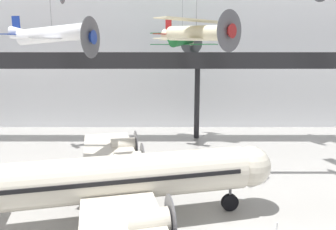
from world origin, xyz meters
name	(u,v)px	position (x,y,z in m)	size (l,w,h in m)	color
hangar_back_wall	(193,36)	(0.00, 32.38, 13.68)	(140.00, 3.00, 27.36)	silver
mezzanine_walkway	(198,66)	(0.00, 23.91, 9.76)	(110.00, 3.20, 11.48)	black
airliner_silver_main	(103,180)	(-8.20, 2.65, 3.36)	(24.69, 28.52, 9.31)	beige
suspended_plane_cream_biplane	(196,33)	(-1.38, 11.38, 13.34)	(8.00, 7.99, 11.16)	beige
suspended_plane_white_twin	(52,35)	(-12.81, 8.02, 13.05)	(7.31, 8.79, 11.57)	silver
suspended_plane_green_biplane	(182,40)	(-2.07, 23.48, 12.94)	(8.40, 7.35, 11.75)	#1E6B33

